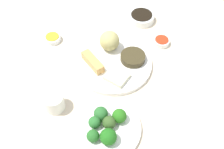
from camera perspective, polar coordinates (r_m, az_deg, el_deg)
tabletop at (r=1.01m, az=0.99°, el=2.08°), size 2.20×2.20×0.02m
main_plate at (r=0.99m, az=0.21°, el=2.40°), size 0.29×0.29×0.02m
rice_scoop at (r=1.01m, az=-0.54°, el=7.31°), size 0.08×0.08×0.08m
spring_roll at (r=0.97m, az=-4.20°, el=2.75°), size 0.10×0.09×0.03m
crab_rangoon_wonton at (r=0.93m, az=1.04°, el=-0.42°), size 0.10×0.09×0.01m
stir_fry_heap at (r=0.99m, az=4.55°, el=3.72°), size 0.09×0.09×0.02m
broccoli_plate at (r=0.84m, az=-1.24°, el=-11.59°), size 0.22×0.22×0.01m
broccoli_floret_0 at (r=0.82m, az=-0.64°, el=-10.39°), size 0.04×0.04×0.04m
broccoli_floret_1 at (r=0.80m, az=-4.15°, el=-13.14°), size 0.04×0.04×0.04m
broccoli_floret_2 at (r=0.83m, az=1.61°, el=-8.96°), size 0.05×0.05×0.05m
broccoli_floret_3 at (r=0.83m, az=-2.45°, el=-8.46°), size 0.05×0.05×0.05m
broccoli_floret_4 at (r=0.79m, az=-0.80°, el=-13.35°), size 0.05×0.05×0.05m
broccoli_floret_6 at (r=0.82m, az=-4.01°, el=-10.26°), size 0.04×0.04×0.04m
soy_sauce_bowl at (r=1.18m, az=6.37°, el=12.16°), size 0.11×0.11×0.03m
soy_sauce_bowl_liquid at (r=1.17m, az=6.45°, el=12.81°), size 0.09×0.09×0.00m
sauce_ramekin_hot_mustard at (r=1.11m, az=-12.74°, el=7.58°), size 0.06×0.06×0.02m
sauce_ramekin_hot_mustard_liquid at (r=1.10m, az=-12.85°, el=8.04°), size 0.05×0.05×0.00m
sauce_ramekin_sweet_and_sour at (r=1.09m, az=10.65°, el=6.99°), size 0.06×0.06×0.02m
sauce_ramekin_sweet_and_sour_liquid at (r=1.08m, az=10.75°, el=7.45°), size 0.05×0.05×0.00m
teacup at (r=0.88m, az=-12.43°, el=-5.89°), size 0.07×0.07×0.06m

